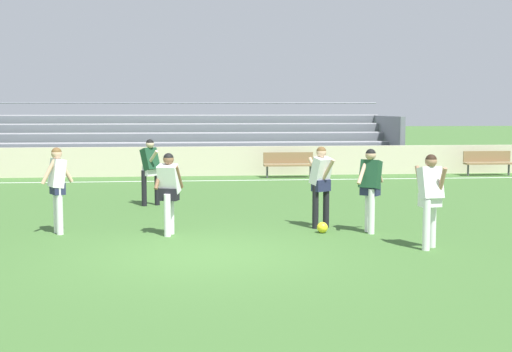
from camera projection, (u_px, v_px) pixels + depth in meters
ground_plane at (205, 255)px, 11.71m from camera, size 160.00×160.00×0.00m
field_line_sideline at (195, 181)px, 23.60m from camera, size 44.00×0.12×0.01m
sideline_wall at (195, 161)px, 25.27m from camera, size 48.00×0.16×1.07m
bleacher_stand at (187, 141)px, 28.13m from camera, size 16.96×4.38×2.73m
bench_far_right at (289, 162)px, 24.68m from camera, size 1.80×0.40×0.90m
bench_centre_sideline at (488, 161)px, 25.43m from camera, size 1.80×0.40×0.90m
player_dark_wide_right at (370, 183)px, 13.71m from camera, size 0.66×0.50×1.68m
player_white_challenging at (321, 179)px, 14.27m from camera, size 0.51×0.67×1.70m
player_white_deep_cover at (169, 187)px, 13.45m from camera, size 0.59×0.47×1.62m
player_white_pressing_high at (430, 193)px, 12.14m from camera, size 0.44×0.53×1.68m
player_white_wide_left at (57, 182)px, 13.61m from camera, size 0.59×0.47×1.72m
player_dark_overlapping at (150, 166)px, 17.55m from camera, size 0.54×0.77×1.70m
soccer_ball at (322, 227)px, 13.77m from camera, size 0.22×0.22×0.22m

